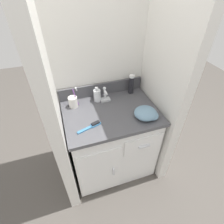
{
  "coord_description": "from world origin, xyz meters",
  "views": [
    {
      "loc": [
        -0.35,
        -1.09,
        1.71
      ],
      "look_at": [
        0.0,
        -0.03,
        0.78
      ],
      "focal_mm": 28.0,
      "sensor_mm": 36.0,
      "label": 1
    }
  ],
  "objects": [
    {
      "name": "backsplash",
      "position": [
        0.0,
        0.28,
        0.82
      ],
      "size": [
        0.8,
        0.02,
        0.12
      ],
      "color": "#4C4C51",
      "rests_on": "vanity"
    },
    {
      "name": "wall_right",
      "position": [
        0.45,
        0.0,
        1.1
      ],
      "size": [
        0.08,
        0.66,
        2.2
      ],
      "primitive_type": "cube",
      "color": "silver",
      "rests_on": "ground_plane"
    },
    {
      "name": "wall_back",
      "position": [
        0.0,
        0.34,
        1.1
      ],
      "size": [
        0.98,
        0.08,
        2.2
      ],
      "primitive_type": "cube",
      "color": "silver",
      "rests_on": "ground_plane"
    },
    {
      "name": "toothbrush_cup",
      "position": [
        -0.29,
        0.18,
        0.81
      ],
      "size": [
        0.09,
        0.08,
        0.19
      ],
      "color": "white",
      "rests_on": "vanity"
    },
    {
      "name": "sink_faucet",
      "position": [
        0.0,
        0.17,
        0.81
      ],
      "size": [
        0.09,
        0.09,
        0.14
      ],
      "color": "silver",
      "rests_on": "vanity"
    },
    {
      "name": "shaving_cream_can",
      "position": [
        0.28,
        0.22,
        0.85
      ],
      "size": [
        0.05,
        0.05,
        0.19
      ],
      "color": "black",
      "rests_on": "vanity"
    },
    {
      "name": "ground_plane",
      "position": [
        0.0,
        0.0,
        0.0
      ],
      "size": [
        6.0,
        6.0,
        0.0
      ],
      "primitive_type": "plane",
      "color": "#4C4742"
    },
    {
      "name": "hand_towel",
      "position": [
        0.26,
        -0.16,
        0.79
      ],
      "size": [
        0.19,
        0.18,
        0.08
      ],
      "color": "#6B8EA8",
      "rests_on": "vanity"
    },
    {
      "name": "vanity",
      "position": [
        -0.0,
        -0.0,
        0.4
      ],
      "size": [
        0.8,
        0.6,
        0.76
      ],
      "color": "white",
      "rests_on": "ground_plane"
    },
    {
      "name": "soap_dispenser",
      "position": [
        -0.07,
        0.19,
        0.82
      ],
      "size": [
        0.06,
        0.07,
        0.14
      ],
      "color": "white",
      "rests_on": "vanity"
    },
    {
      "name": "hairbrush",
      "position": [
        -0.19,
        -0.13,
        0.77
      ],
      "size": [
        0.2,
        0.08,
        0.03
      ],
      "rotation": [
        0.0,
        0.0,
        0.3
      ],
      "color": "teal",
      "rests_on": "vanity"
    },
    {
      "name": "wall_left",
      "position": [
        -0.45,
        0.0,
        1.1
      ],
      "size": [
        0.08,
        0.66,
        2.2
      ],
      "primitive_type": "cube",
      "color": "silver",
      "rests_on": "ground_plane"
    }
  ]
}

